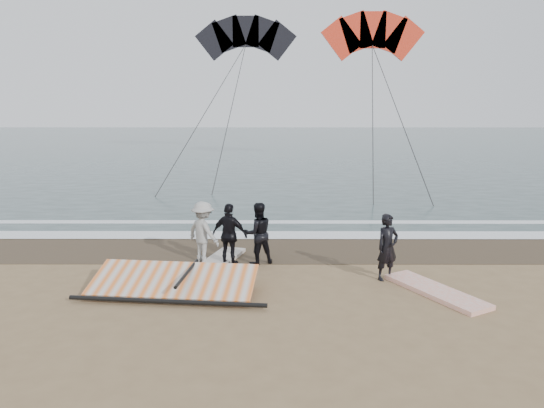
{
  "coord_description": "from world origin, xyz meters",
  "views": [
    {
      "loc": [
        -0.96,
        -9.8,
        4.25
      ],
      "look_at": [
        -1.0,
        3.0,
        1.6
      ],
      "focal_mm": 35.0,
      "sensor_mm": 36.0,
      "label": 1
    }
  ],
  "objects_px": {
    "man_main": "(387,247)",
    "board_cream": "(217,262)",
    "board_white": "(436,291)",
    "sail_rig": "(172,282)"
  },
  "relations": [
    {
      "from": "board_cream",
      "to": "sail_rig",
      "type": "distance_m",
      "value": 2.03
    },
    {
      "from": "sail_rig",
      "to": "man_main",
      "type": "bearing_deg",
      "value": 8.34
    },
    {
      "from": "sail_rig",
      "to": "board_white",
      "type": "bearing_deg",
      "value": -1.67
    },
    {
      "from": "board_white",
      "to": "sail_rig",
      "type": "distance_m",
      "value": 5.79
    },
    {
      "from": "man_main",
      "to": "board_white",
      "type": "xyz_separation_m",
      "value": [
        0.9,
        -0.89,
        -0.73
      ]
    },
    {
      "from": "man_main",
      "to": "board_cream",
      "type": "bearing_deg",
      "value": 137.51
    },
    {
      "from": "man_main",
      "to": "board_cream",
      "type": "xyz_separation_m",
      "value": [
        -4.08,
        1.14,
        -0.73
      ]
    },
    {
      "from": "man_main",
      "to": "board_white",
      "type": "distance_m",
      "value": 1.46
    },
    {
      "from": "board_cream",
      "to": "sail_rig",
      "type": "xyz_separation_m",
      "value": [
        -0.81,
        -1.86,
        0.14
      ]
    },
    {
      "from": "board_white",
      "to": "board_cream",
      "type": "xyz_separation_m",
      "value": [
        -4.97,
        2.03,
        -0.0
      ]
    }
  ]
}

